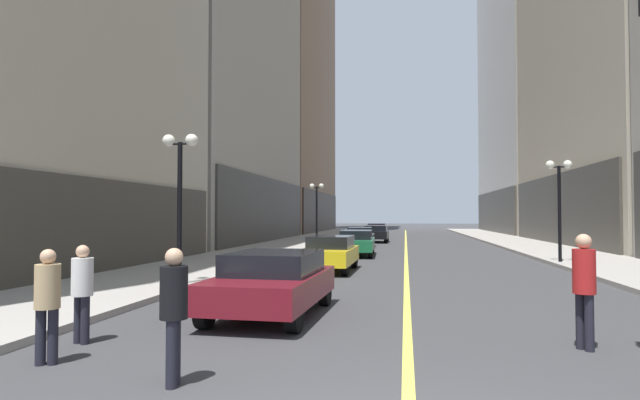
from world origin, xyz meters
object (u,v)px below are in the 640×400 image
at_px(car_red, 377,229).
at_px(street_lamp_right_mid, 559,188).
at_px(pedestrian_in_tan_trench, 47,298).
at_px(car_green, 356,242).
at_px(pedestrian_in_white_shirt, 82,286).
at_px(car_grey, 360,237).
at_px(car_black, 376,233).
at_px(street_lamp_left_near, 180,175).
at_px(street_lamp_left_far, 317,200).
at_px(car_maroon, 273,281).
at_px(car_yellow, 330,252).
at_px(pedestrian_in_red_jacket, 584,282).
at_px(pedestrian_in_black_coat, 174,305).

height_order(car_red, street_lamp_right_mid, street_lamp_right_mid).
bearing_deg(pedestrian_in_tan_trench, car_red, 87.21).
xyz_separation_m(car_green, pedestrian_in_white_shirt, (-2.70, -19.19, 0.21)).
relative_size(car_grey, car_red, 0.96).
bearing_deg(car_black, pedestrian_in_tan_trench, -94.50).
xyz_separation_m(pedestrian_in_tan_trench, street_lamp_left_near, (-1.40, 7.31, 2.32)).
distance_m(car_green, street_lamp_left_far, 11.00).
xyz_separation_m(car_red, pedestrian_in_white_shirt, (-2.44, -43.48, 0.21)).
bearing_deg(car_green, car_maroon, -90.80).
bearing_deg(car_yellow, street_lamp_left_far, 101.46).
relative_size(car_maroon, street_lamp_right_mid, 0.94).
bearing_deg(car_grey, car_maroon, -89.56).
distance_m(car_green, pedestrian_in_white_shirt, 19.38).
distance_m(pedestrian_in_red_jacket, street_lamp_left_near, 10.74).
bearing_deg(street_lamp_right_mid, car_maroon, -126.20).
xyz_separation_m(car_maroon, car_yellow, (-0.03, 8.66, -0.00)).
relative_size(car_maroon, pedestrian_in_white_shirt, 2.58).
bearing_deg(pedestrian_in_white_shirt, pedestrian_in_black_coat, -35.51).
bearing_deg(pedestrian_in_white_shirt, pedestrian_in_tan_trench, -77.50).
bearing_deg(car_grey, pedestrian_in_black_coat, -89.76).
xyz_separation_m(car_maroon, car_grey, (-0.18, 23.31, -0.00)).
height_order(car_green, street_lamp_left_near, street_lamp_left_near).
distance_m(car_grey, street_lamp_right_mid, 14.49).
distance_m(car_red, street_lamp_right_mid, 29.69).
bearing_deg(car_yellow, street_lamp_right_mid, 22.86).
height_order(car_maroon, street_lamp_right_mid, street_lamp_right_mid).
bearing_deg(car_black, pedestrian_in_white_shirt, -95.11).
bearing_deg(pedestrian_in_tan_trench, car_black, 85.50).
bearing_deg(car_green, pedestrian_in_red_jacket, -73.89).
height_order(car_grey, car_black, same).
bearing_deg(pedestrian_in_red_jacket, street_lamp_left_near, 150.18).
xyz_separation_m(pedestrian_in_red_jacket, street_lamp_left_near, (-9.12, 5.23, 2.20)).
height_order(car_black, pedestrian_in_black_coat, pedestrian_in_black_coat).
bearing_deg(pedestrian_in_black_coat, street_lamp_left_far, 96.56).
distance_m(car_maroon, car_yellow, 8.66).
xyz_separation_m(pedestrian_in_white_shirt, street_lamp_left_near, (-1.14, 6.14, 2.33)).
height_order(car_maroon, car_red, same).
distance_m(pedestrian_in_white_shirt, pedestrian_in_red_jacket, 8.03).
bearing_deg(pedestrian_in_white_shirt, pedestrian_in_red_jacket, 6.54).
relative_size(car_grey, street_lamp_left_near, 0.97).
distance_m(pedestrian_in_tan_trench, street_lamp_right_mid, 20.22).
xyz_separation_m(car_maroon, car_green, (0.23, 16.37, 0.00)).
xyz_separation_m(car_black, street_lamp_right_mid, (8.72, -17.48, 2.54)).
distance_m(car_yellow, pedestrian_in_red_jacket, 11.94).
distance_m(car_maroon, pedestrian_in_white_shirt, 3.76).
bearing_deg(pedestrian_in_white_shirt, street_lamp_left_far, 92.25).
bearing_deg(street_lamp_left_near, pedestrian_in_white_shirt, -79.44).
xyz_separation_m(car_yellow, car_black, (0.49, 21.36, 0.00)).
bearing_deg(pedestrian_in_black_coat, car_red, 89.96).
bearing_deg(car_maroon, street_lamp_left_near, 137.43).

